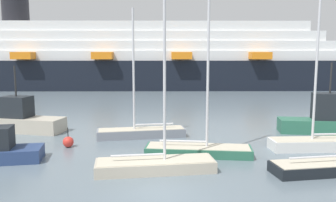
{
  "coord_description": "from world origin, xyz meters",
  "views": [
    {
      "loc": [
        1.14,
        -16.01,
        6.73
      ],
      "look_at": [
        0.0,
        8.25,
        3.44
      ],
      "focal_mm": 36.79,
      "sensor_mm": 36.0,
      "label": 1
    }
  ],
  "objects": [
    {
      "name": "ground_plane",
      "position": [
        0.0,
        0.0,
        0.0
      ],
      "size": [
        600.0,
        600.0,
        0.0
      ],
      "primitive_type": "plane",
      "color": "slate"
    },
    {
      "name": "sailboat_0",
      "position": [
        9.47,
        3.43,
        0.5
      ],
      "size": [
        6.88,
        3.23,
        11.05
      ],
      "rotation": [
        0.0,
        0.0,
        0.21
      ],
      "color": "black",
      "rests_on": "ground_plane"
    },
    {
      "name": "sailboat_1",
      "position": [
        2.14,
        6.54,
        0.59
      ],
      "size": [
        7.17,
        2.32,
        13.22
      ],
      "rotation": [
        0.0,
        0.0,
        -0.06
      ],
      "color": "#2D6B51",
      "rests_on": "ground_plane"
    },
    {
      "name": "sailboat_2",
      "position": [
        -2.35,
        11.4,
        0.53
      ],
      "size": [
        7.35,
        3.25,
        10.34
      ],
      "rotation": [
        0.0,
        0.0,
        3.37
      ],
      "color": "gray",
      "rests_on": "ground_plane"
    },
    {
      "name": "sailboat_3",
      "position": [
        -0.49,
        3.2,
        0.5
      ],
      "size": [
        7.13,
        3.25,
        10.67
      ],
      "rotation": [
        0.0,
        0.0,
        0.19
      ],
      "color": "#BCB29E",
      "rests_on": "ground_plane"
    },
    {
      "name": "sailboat_4",
      "position": [
        10.81,
        8.31,
        0.55
      ],
      "size": [
        7.19,
        2.46,
        10.56
      ],
      "rotation": [
        0.0,
        0.0,
        3.25
      ],
      "color": "white",
      "rests_on": "ground_plane"
    },
    {
      "name": "fishing_boat_1",
      "position": [
        13.32,
        13.72,
        1.19
      ],
      "size": [
        7.57,
        2.65,
        6.06
      ],
      "rotation": [
        0.0,
        0.0,
        -0.08
      ],
      "color": "#2D6B51",
      "rests_on": "ground_plane"
    },
    {
      "name": "fishing_boat_2",
      "position": [
        -13.28,
        13.15,
        1.04
      ],
      "size": [
        7.89,
        3.58,
        5.76
      ],
      "rotation": [
        0.0,
        0.0,
        2.97
      ],
      "color": "#BCB29E",
      "rests_on": "ground_plane"
    },
    {
      "name": "channel_buoy_0",
      "position": [
        -7.31,
        8.12,
        0.4
      ],
      "size": [
        0.78,
        0.78,
        1.46
      ],
      "color": "red",
      "rests_on": "ground_plane"
    },
    {
      "name": "cruise_ship",
      "position": [
        -14.19,
        53.36,
        5.79
      ],
      "size": [
        102.59,
        20.58,
        18.04
      ],
      "rotation": [
        0.0,
        0.0,
        0.06
      ],
      "color": "black",
      "rests_on": "ground_plane"
    }
  ]
}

